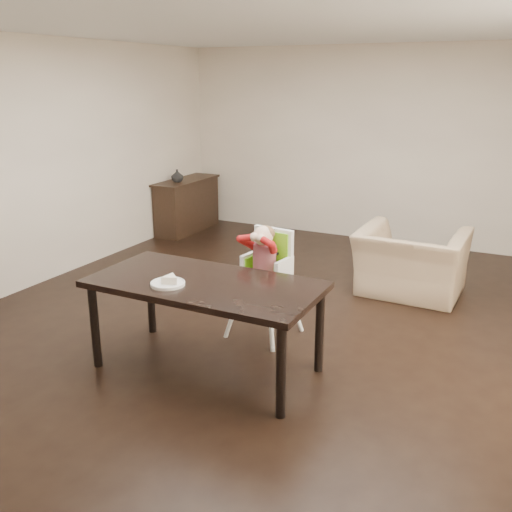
{
  "coord_description": "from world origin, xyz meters",
  "views": [
    {
      "loc": [
        2.0,
        -4.45,
        2.26
      ],
      "look_at": [
        -0.04,
        -0.39,
        0.83
      ],
      "focal_mm": 40.0,
      "sensor_mm": 36.0,
      "label": 1
    }
  ],
  "objects": [
    {
      "name": "armchair",
      "position": [
        0.87,
        1.51,
        0.48
      ],
      "size": [
        1.12,
        0.74,
        0.96
      ],
      "primitive_type": "imported",
      "rotation": [
        0.0,
        0.0,
        3.12
      ],
      "color": "tan",
      "rests_on": "ground"
    },
    {
      "name": "plate",
      "position": [
        -0.42,
        -1.11,
        0.78
      ],
      "size": [
        0.28,
        0.28,
        0.08
      ],
      "rotation": [
        0.0,
        0.0,
        -0.07
      ],
      "color": "white",
      "rests_on": "dining_table"
    },
    {
      "name": "sideboard",
      "position": [
        -2.78,
        2.7,
        0.4
      ],
      "size": [
        0.44,
        1.26,
        0.79
      ],
      "color": "black",
      "rests_on": "ground"
    },
    {
      "name": "vase",
      "position": [
        -2.78,
        2.47,
        0.88
      ],
      "size": [
        0.22,
        0.22,
        0.18
      ],
      "primitive_type": "imported",
      "rotation": [
        0.0,
        0.0,
        0.26
      ],
      "color": "#99999E",
      "rests_on": "sideboard"
    },
    {
      "name": "dining_table",
      "position": [
        -0.22,
        -0.91,
        0.67
      ],
      "size": [
        1.8,
        0.9,
        0.75
      ],
      "color": "black",
      "rests_on": "ground"
    },
    {
      "name": "high_chair",
      "position": [
        -0.09,
        -0.11,
        0.73
      ],
      "size": [
        0.48,
        0.48,
        1.03
      ],
      "rotation": [
        0.0,
        0.0,
        -0.13
      ],
      "color": "white",
      "rests_on": "ground"
    },
    {
      "name": "room_walls",
      "position": [
        0.0,
        0.0,
        1.86
      ],
      "size": [
        6.02,
        7.02,
        2.71
      ],
      "color": "beige",
      "rests_on": "ground"
    },
    {
      "name": "ground",
      "position": [
        0.0,
        0.0,
        0.0
      ],
      "size": [
        7.0,
        7.0,
        0.0
      ],
      "primitive_type": "plane",
      "color": "black",
      "rests_on": "ground"
    }
  ]
}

